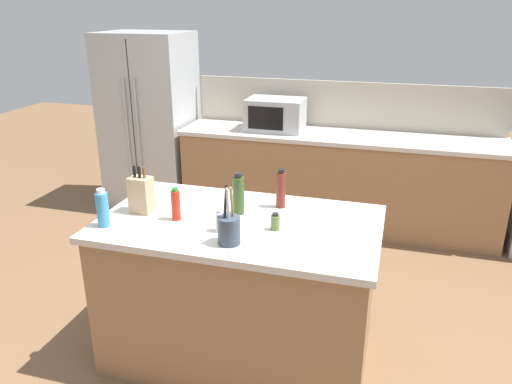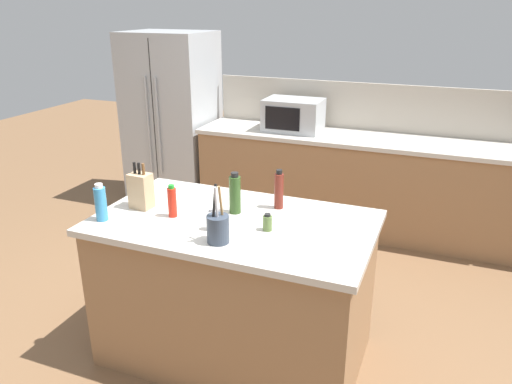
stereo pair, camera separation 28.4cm
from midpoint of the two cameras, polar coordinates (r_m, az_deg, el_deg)
The scene contains 14 objects.
ground_plane at distance 3.41m, azimuth -4.23°, elevation -17.87°, with size 14.00×14.00×0.00m, color brown.
back_counter_run at distance 5.01m, azimuth 7.61°, elevation 1.33°, with size 3.12×0.66×0.94m.
wall_backsplash at distance 5.13m, azimuth 8.54°, elevation 9.83°, with size 3.08×0.03×0.46m, color #B2A899.
kitchen_island at distance 3.14m, azimuth -4.46°, elevation -11.13°, with size 1.63×0.95×0.94m.
refrigerator at distance 5.59m, azimuth -13.45°, elevation 7.84°, with size 0.89×0.75×1.85m.
microwave at distance 4.97m, azimuth 0.58°, elevation 8.83°, with size 0.55×0.39×0.31m.
knife_block at distance 3.10m, azimuth -15.57°, elevation -0.30°, with size 0.14×0.11×0.29m.
utensil_crock at distance 2.62m, azimuth -6.21°, elevation -4.30°, with size 0.12×0.12×0.32m.
hot_sauce_bottle at distance 2.95m, azimuth -11.89°, elevation -1.47°, with size 0.05×0.05×0.20m.
salt_shaker at distance 2.77m, azimuth -7.09°, elevation -3.42°, with size 0.05×0.05×0.13m.
dish_soap_bottle at distance 2.97m, azimuth -19.78°, elevation -1.87°, with size 0.07×0.07×0.22m.
olive_oil_bottle at distance 2.97m, azimuth -4.75°, elevation -0.35°, with size 0.07×0.07×0.26m.
spice_jar_oregano at distance 2.78m, azimuth -0.70°, elevation -3.51°, with size 0.05×0.05×0.10m.
vinegar_bottle at distance 3.05m, azimuth 0.22°, elevation 0.25°, with size 0.06×0.06×0.25m.
Camera 1 is at (0.84, -2.53, 2.13)m, focal length 35.00 mm.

